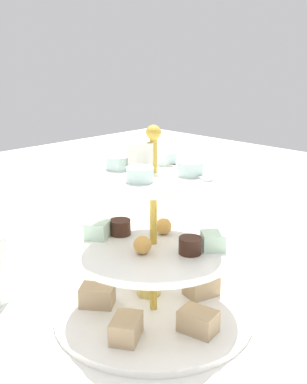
{
  "coord_description": "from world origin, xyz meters",
  "views": [
    {
      "loc": [
        -0.43,
        0.43,
        0.37
      ],
      "look_at": [
        0.0,
        0.0,
        0.18
      ],
      "focal_mm": 44.77,
      "sensor_mm": 36.0,
      "label": 1
    }
  ],
  "objects_px": {
    "tiered_serving_stand": "(153,261)",
    "water_glass_short_left": "(98,227)",
    "butter_knife_right": "(299,257)",
    "teacup_with_saucer": "(175,227)"
  },
  "relations": [
    {
      "from": "teacup_with_saucer",
      "to": "butter_knife_right",
      "type": "distance_m",
      "value": 0.25
    },
    {
      "from": "water_glass_short_left",
      "to": "teacup_with_saucer",
      "type": "relative_size",
      "value": 0.8
    },
    {
      "from": "tiered_serving_stand",
      "to": "water_glass_short_left",
      "type": "distance_m",
      "value": 0.28
    },
    {
      "from": "tiered_serving_stand",
      "to": "butter_knife_right",
      "type": "distance_m",
      "value": 0.34
    },
    {
      "from": "tiered_serving_stand",
      "to": "water_glass_short_left",
      "type": "xyz_separation_m",
      "value": [
        0.26,
        -0.11,
        -0.05
      ]
    },
    {
      "from": "tiered_serving_stand",
      "to": "water_glass_short_left",
      "type": "bearing_deg",
      "value": -22.77
    },
    {
      "from": "water_glass_short_left",
      "to": "butter_knife_right",
      "type": "distance_m",
      "value": 0.38
    },
    {
      "from": "tiered_serving_stand",
      "to": "teacup_with_saucer",
      "type": "height_order",
      "value": "tiered_serving_stand"
    },
    {
      "from": "teacup_with_saucer",
      "to": "butter_knife_right",
      "type": "relative_size",
      "value": 0.53
    },
    {
      "from": "tiered_serving_stand",
      "to": "teacup_with_saucer",
      "type": "bearing_deg",
      "value": -53.86
    }
  ]
}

